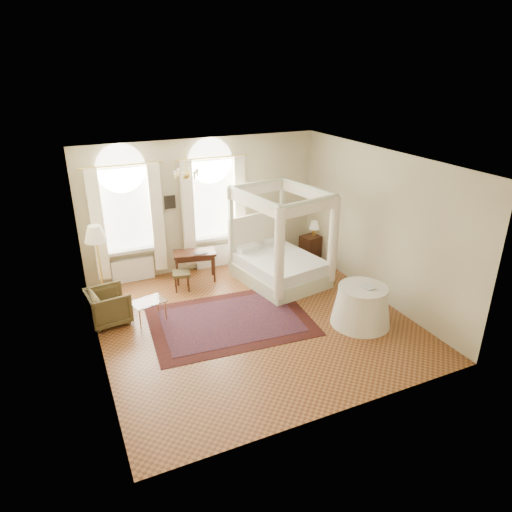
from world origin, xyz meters
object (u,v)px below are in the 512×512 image
at_px(floor_lamp, 96,238).
at_px(writing_desk, 195,256).
at_px(stool, 181,275).
at_px(coffee_table, 148,303).
at_px(canopy_bed, 280,262).
at_px(nightstand, 310,248).
at_px(side_table, 361,306).
at_px(armchair, 109,306).

bearing_deg(floor_lamp, writing_desk, 7.87).
height_order(stool, coffee_table, same).
bearing_deg(writing_desk, canopy_bed, -25.73).
bearing_deg(stool, writing_desk, 38.13).
bearing_deg(canopy_bed, floor_lamp, 171.68).
bearing_deg(canopy_bed, writing_desk, 154.27).
xyz_separation_m(coffee_table, floor_lamp, (-0.75, 1.12, 1.15)).
bearing_deg(stool, nightstand, 4.91).
height_order(writing_desk, side_table, side_table).
height_order(canopy_bed, writing_desk, canopy_bed).
bearing_deg(side_table, armchair, 155.13).
height_order(writing_desk, armchair, writing_desk).
height_order(canopy_bed, coffee_table, canopy_bed).
distance_m(armchair, side_table, 5.13).
height_order(nightstand, coffee_table, nightstand).
distance_m(nightstand, stool, 3.66).
xyz_separation_m(stool, side_table, (2.90, -2.96, 0.03)).
bearing_deg(nightstand, armchair, -168.27).
distance_m(writing_desk, armchair, 2.49).
xyz_separation_m(stool, armchair, (-1.75, -0.81, -0.01)).
distance_m(writing_desk, coffee_table, 2.04).
xyz_separation_m(canopy_bed, writing_desk, (-1.86, 0.89, 0.12)).
bearing_deg(canopy_bed, armchair, -176.34).
relative_size(coffee_table, floor_lamp, 0.41).
distance_m(nightstand, side_table, 3.36).
height_order(canopy_bed, nightstand, canopy_bed).
distance_m(writing_desk, stool, 0.62).
height_order(writing_desk, floor_lamp, floor_lamp).
height_order(floor_lamp, side_table, floor_lamp).
bearing_deg(coffee_table, floor_lamp, 123.80).
distance_m(canopy_bed, side_table, 2.49).
xyz_separation_m(writing_desk, coffee_table, (-1.44, -1.42, -0.24)).
bearing_deg(armchair, stool, -72.14).
bearing_deg(canopy_bed, side_table, -75.97).
distance_m(nightstand, floor_lamp, 5.54).
relative_size(nightstand, stool, 1.45).
bearing_deg(armchair, coffee_table, -116.66).
bearing_deg(stool, armchair, -155.22).
distance_m(writing_desk, side_table, 4.13).
bearing_deg(coffee_table, armchair, 160.26).
bearing_deg(canopy_bed, coffee_table, -170.90).
bearing_deg(coffee_table, nightstand, 16.65).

